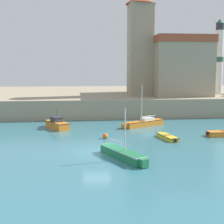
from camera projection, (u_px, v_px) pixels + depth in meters
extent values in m
plane|color=teal|center=(97.00, 152.00, 28.42)|extent=(200.00, 200.00, 0.00)
cube|color=gray|center=(86.00, 98.00, 65.69)|extent=(120.00, 40.00, 2.98)
cube|color=orange|center=(224.00, 134.00, 35.28)|extent=(3.83, 1.52, 0.56)
cube|color=black|center=(224.00, 131.00, 35.25)|extent=(3.87, 1.53, 0.07)
cube|color=#997F5B|center=(224.00, 131.00, 35.24)|extent=(0.25, 1.16, 0.08)
cube|color=black|center=(207.00, 134.00, 34.97)|extent=(0.21, 0.21, 0.36)
cube|color=yellow|center=(168.00, 137.00, 33.65)|extent=(1.59, 3.47, 0.43)
cube|color=yellow|center=(160.00, 134.00, 35.46)|extent=(0.64, 0.55, 0.37)
cube|color=black|center=(168.00, 136.00, 33.62)|extent=(1.60, 3.50, 0.07)
cube|color=#997F5B|center=(168.00, 135.00, 33.61)|extent=(0.90, 0.35, 0.08)
cube|color=black|center=(176.00, 140.00, 31.94)|extent=(0.23, 0.23, 0.36)
cube|color=#237A4C|center=(122.00, 154.00, 26.31)|extent=(3.35, 5.45, 0.75)
cube|color=#237A4C|center=(144.00, 163.00, 23.77)|extent=(0.78, 0.72, 0.64)
cube|color=white|center=(122.00, 150.00, 26.26)|extent=(3.39, 5.51, 0.07)
cylinder|color=silver|center=(125.00, 130.00, 25.67)|extent=(0.10, 0.10, 3.55)
cylinder|color=silver|center=(118.00, 142.00, 26.76)|extent=(1.12, 2.27, 0.08)
cube|color=orange|center=(57.00, 125.00, 39.61)|extent=(3.29, 4.31, 0.90)
cube|color=orange|center=(49.00, 123.00, 41.54)|extent=(1.03, 0.98, 0.76)
cube|color=black|center=(57.00, 122.00, 39.55)|extent=(3.32, 4.36, 0.07)
cube|color=#333842|center=(56.00, 119.00, 39.68)|extent=(1.67, 1.80, 0.53)
cube|color=#2D333D|center=(56.00, 117.00, 39.63)|extent=(1.79, 1.94, 0.08)
cylinder|color=black|center=(56.00, 113.00, 39.57)|extent=(0.04, 0.04, 0.90)
cube|color=orange|center=(144.00, 123.00, 41.41)|extent=(5.83, 4.05, 0.74)
cube|color=orange|center=(125.00, 126.00, 39.52)|extent=(0.87, 0.92, 0.63)
cube|color=black|center=(144.00, 121.00, 41.36)|extent=(5.89, 4.09, 0.07)
cylinder|color=silver|center=(142.00, 103.00, 40.78)|extent=(0.10, 0.10, 4.76)
cylinder|color=silver|center=(148.00, 116.00, 41.71)|extent=(2.38, 1.38, 0.08)
cube|color=silver|center=(147.00, 119.00, 41.68)|extent=(2.01, 1.67, 0.36)
sphere|color=orange|center=(105.00, 136.00, 33.98)|extent=(0.59, 0.59, 0.59)
cube|color=gray|center=(173.00, 70.00, 57.52)|extent=(9.52, 15.27, 8.92)
cube|color=#9E472D|center=(174.00, 42.00, 56.84)|extent=(9.71, 15.57, 1.20)
cube|color=gray|center=(140.00, 51.00, 54.09)|extent=(3.99, 3.99, 15.52)
cylinder|color=silver|center=(218.00, 63.00, 56.90)|extent=(1.65, 1.65, 11.53)
cylinder|color=#2D5647|center=(218.00, 59.00, 56.82)|extent=(1.70, 1.70, 0.90)
cylinder|color=#262D33|center=(220.00, 27.00, 56.05)|extent=(1.40, 1.40, 1.20)
cone|color=#2D5647|center=(220.00, 21.00, 55.91)|extent=(1.57, 1.57, 0.80)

